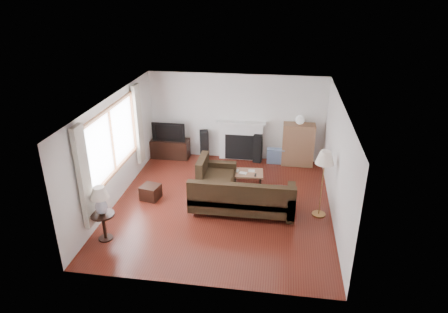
# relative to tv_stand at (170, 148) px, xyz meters

# --- Properties ---
(room) EXTENTS (5.10, 5.60, 2.54)m
(room) POSITION_rel_tv_stand_xyz_m (1.92, -2.47, 0.98)
(room) COLOR #591D13
(room) RESTS_ON ground
(window) EXTENTS (0.12, 2.74, 1.54)m
(window) POSITION_rel_tv_stand_xyz_m (-0.53, -2.67, 1.28)
(window) COLOR brown
(window) RESTS_ON room
(curtain_near) EXTENTS (0.10, 0.35, 2.10)m
(curtain_near) POSITION_rel_tv_stand_xyz_m (-0.48, -4.19, 1.13)
(curtain_near) COLOR beige
(curtain_near) RESTS_ON room
(curtain_far) EXTENTS (0.10, 0.35, 2.10)m
(curtain_far) POSITION_rel_tv_stand_xyz_m (-0.48, -1.15, 1.13)
(curtain_far) COLOR beige
(curtain_far) RESTS_ON room
(fireplace) EXTENTS (1.40, 0.26, 1.15)m
(fireplace) POSITION_rel_tv_stand_xyz_m (2.07, 0.17, 0.30)
(fireplace) COLOR white
(fireplace) RESTS_ON room
(tv_stand) EXTENTS (1.09, 0.49, 0.55)m
(tv_stand) POSITION_rel_tv_stand_xyz_m (0.00, 0.00, 0.00)
(tv_stand) COLOR black
(tv_stand) RESTS_ON ground
(television) EXTENTS (0.96, 0.13, 0.55)m
(television) POSITION_rel_tv_stand_xyz_m (-0.00, 0.00, 0.55)
(television) COLOR black
(television) RESTS_ON tv_stand
(speaker_left) EXTENTS (0.31, 0.34, 0.85)m
(speaker_left) POSITION_rel_tv_stand_xyz_m (1.01, 0.08, 0.15)
(speaker_left) COLOR black
(speaker_left) RESTS_ON ground
(speaker_right) EXTENTS (0.27, 0.31, 0.83)m
(speaker_right) POSITION_rel_tv_stand_xyz_m (2.57, 0.08, 0.14)
(speaker_right) COLOR black
(speaker_right) RESTS_ON ground
(bookshelf) EXTENTS (0.88, 0.42, 1.21)m
(bookshelf) POSITION_rel_tv_stand_xyz_m (3.70, 0.04, 0.33)
(bookshelf) COLOR #8D5F41
(bookshelf) RESTS_ON ground
(globe_lamp) EXTENTS (0.25, 0.25, 0.25)m
(globe_lamp) POSITION_rel_tv_stand_xyz_m (3.70, 0.04, 1.06)
(globe_lamp) COLOR white
(globe_lamp) RESTS_ON bookshelf
(sectional_sofa) EXTENTS (2.54, 1.86, 0.82)m
(sectional_sofa) POSITION_rel_tv_stand_xyz_m (2.42, -2.72, 0.14)
(sectional_sofa) COLOR black
(sectional_sofa) RESTS_ON ground
(coffee_table) EXTENTS (1.03, 0.61, 0.39)m
(coffee_table) POSITION_rel_tv_stand_xyz_m (2.31, -1.49, -0.08)
(coffee_table) COLOR #976748
(coffee_table) RESTS_ON ground
(footstool) EXTENTS (0.48, 0.48, 0.35)m
(footstool) POSITION_rel_tv_stand_xyz_m (0.18, -2.46, -0.10)
(footstool) COLOR black
(footstool) RESTS_ON ground
(floor_lamp) EXTENTS (0.48, 0.48, 1.56)m
(floor_lamp) POSITION_rel_tv_stand_xyz_m (4.14, -2.61, 0.51)
(floor_lamp) COLOR #A67039
(floor_lamp) RESTS_ON ground
(side_table) EXTENTS (0.48, 0.48, 0.59)m
(side_table) POSITION_rel_tv_stand_xyz_m (-0.23, -4.16, 0.02)
(side_table) COLOR black
(side_table) RESTS_ON ground
(table_lamp) EXTENTS (0.37, 0.37, 0.59)m
(table_lamp) POSITION_rel_tv_stand_xyz_m (-0.23, -4.16, 0.62)
(table_lamp) COLOR silver
(table_lamp) RESTS_ON side_table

